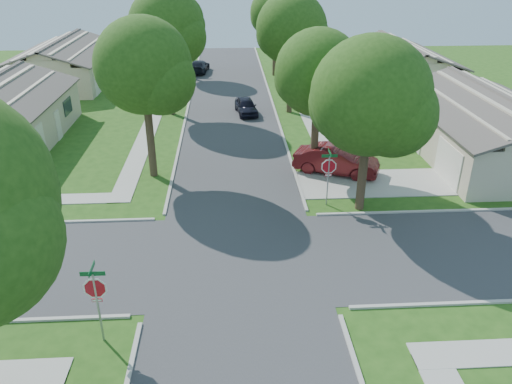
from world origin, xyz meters
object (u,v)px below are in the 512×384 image
object	(u,v)px
tree_e_far	(276,15)
tree_w_near	(145,70)
stop_sign_ne	(329,169)
house_nw_far	(65,67)
tree_e_mid	(292,32)
house_ne_near	(486,132)
tree_ne_corner	(371,101)
car_curb_east	(246,106)
tree_w_mid	(167,30)
tree_e_near	(319,77)
tree_w_far	(181,21)
car_driveway	(336,160)
stop_sign_sw	(96,291)
house_ne_far	(397,70)
car_curb_west	(199,66)

from	to	relation	value
tree_e_far	tree_w_near	size ratio (longest dim) A/B	0.97
stop_sign_ne	house_nw_far	distance (m)	34.26
tree_e_mid	house_ne_near	distance (m)	15.77
tree_ne_corner	car_curb_east	world-z (taller)	tree_ne_corner
tree_w_mid	tree_e_near	bearing A→B (deg)	-51.95
tree_w_far	house_nw_far	bearing A→B (deg)	-169.95
tree_w_near	tree_e_near	bearing A→B (deg)	-0.00
stop_sign_ne	tree_w_near	size ratio (longest dim) A/B	0.33
tree_w_near	car_driveway	distance (m)	11.90
tree_w_near	house_ne_near	bearing A→B (deg)	5.51
stop_sign_ne	house_ne_near	xyz separation A→B (m)	(11.29, 6.30, -0.51)
stop_sign_sw	stop_sign_ne	size ratio (longest dim) A/B	1.00
house_nw_far	house_ne_near	bearing A→B (deg)	-33.29
tree_e_mid	tree_w_far	distance (m)	16.06
tree_w_far	car_curb_east	world-z (taller)	tree_w_far
tree_w_near	house_ne_far	size ratio (longest dim) A/B	0.66
tree_w_near	tree_ne_corner	size ratio (longest dim) A/B	1.04
stop_sign_ne	tree_ne_corner	xyz separation A→B (m)	(1.66, -0.49, 3.56)
stop_sign_ne	car_curb_west	world-z (taller)	stop_sign_ne
house_ne_near	house_nw_far	size ratio (longest dim) A/B	1.00
house_nw_far	stop_sign_sw	bearing A→B (deg)	-72.90
house_ne_far	tree_w_mid	bearing A→B (deg)	-158.83
tree_w_far	tree_w_mid	bearing A→B (deg)	-89.95
car_driveway	tree_w_near	bearing A→B (deg)	112.14
stop_sign_ne	tree_ne_corner	bearing A→B (deg)	-16.55
car_curb_east	car_curb_west	size ratio (longest dim) A/B	0.85
stop_sign_ne	tree_e_mid	xyz separation A→B (m)	(0.06, 16.31, 4.22)
tree_w_far	car_curb_east	distance (m)	15.34
tree_w_far	car_driveway	xyz separation A→B (m)	(10.65, -25.31, -4.69)
tree_w_near	tree_w_mid	xyz separation A→B (m)	(0.00, 12.00, 0.37)
tree_e_far	tree_ne_corner	distance (m)	29.85
tree_w_far	tree_w_near	bearing A→B (deg)	-89.99
tree_w_mid	tree_e_far	bearing A→B (deg)	54.15
tree_w_near	tree_w_mid	world-z (taller)	tree_w_mid
tree_e_near	house_ne_near	xyz separation A→B (m)	(11.24, 1.99, -4.13)
tree_ne_corner	house_ne_near	world-z (taller)	tree_ne_corner
tree_e_mid	tree_w_far	bearing A→B (deg)	125.90
stop_sign_ne	car_driveway	world-z (taller)	stop_sign_ne
tree_e_near	tree_e_far	distance (m)	25.00
tree_w_near	house_ne_far	xyz separation A→B (m)	(20.64, 19.99, -4.60)
tree_e_far	tree_w_mid	bearing A→B (deg)	-125.85
tree_e_mid	house_ne_far	world-z (taller)	tree_e_mid
tree_w_near	stop_sign_ne	bearing A→B (deg)	-24.74
tree_e_mid	house_nw_far	size ratio (longest dim) A/B	0.68
tree_ne_corner	house_ne_near	bearing A→B (deg)	35.18
stop_sign_ne	house_ne_far	world-z (taller)	house_ne_far
car_curb_west	tree_e_far	bearing A→B (deg)	174.06
tree_e_mid	car_curb_west	size ratio (longest dim) A/B	2.11
car_driveway	tree_e_near	bearing A→B (deg)	100.04
tree_e_near	car_curb_east	bearing A→B (deg)	106.90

